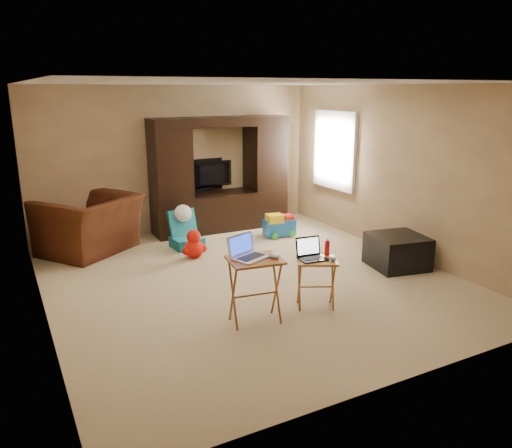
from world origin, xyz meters
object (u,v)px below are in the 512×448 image
television (215,175)px  recliner (90,225)px  push_toy (279,225)px  ottoman (397,251)px  child_rocker (186,230)px  mouse_left (274,255)px  entertainment_center (220,174)px  tray_table_left (255,291)px  tray_table_right (316,284)px  laptop_right (313,250)px  mouse_right (333,259)px  water_bottle (327,248)px  laptop_left (251,248)px  plush_toy (194,244)px

television → recliner: 2.41m
push_toy → recliner: bearing=179.3°
push_toy → television: bearing=132.4°
ottoman → push_toy: bearing=108.5°
child_rocker → mouse_left: mouse_left is taller
entertainment_center → tray_table_left: entertainment_center is taller
television → child_rocker: bearing=41.7°
recliner → tray_table_right: bearing=84.5°
entertainment_center → tray_table_right: (-0.39, -3.57, -0.70)m
laptop_right → mouse_right: (0.17, -0.14, -0.10)m
recliner → water_bottle: size_ratio=7.49×
entertainment_center → laptop_right: entertainment_center is taller
mouse_right → mouse_left: bearing=176.8°
recliner → laptop_right: (1.87, -3.27, 0.27)m
tray_table_left → tray_table_right: size_ratio=1.24×
tray_table_left → tray_table_right: tray_table_left is taller
mouse_left → water_bottle: bearing=11.3°
recliner → child_rocker: 1.46m
television → mouse_right: bearing=80.6°
television → ottoman: 3.57m
recliner → laptop_right: size_ratio=4.40×
recliner → push_toy: (2.99, -0.61, -0.23)m
child_rocker → laptop_left: (-0.28, -2.78, 0.54)m
mouse_left → plush_toy: bearing=90.3°
recliner → push_toy: 3.06m
entertainment_center → plush_toy: size_ratio=5.50×
child_rocker → plush_toy: bearing=-103.9°
child_rocker → water_bottle: (0.73, -2.72, 0.37)m
child_rocker → mouse_right: size_ratio=5.06×
mouse_right → water_bottle: (0.06, 0.20, 0.06)m
child_rocker → entertainment_center: bearing=34.0°
push_toy → laptop_left: bearing=-114.8°
child_rocker → ottoman: size_ratio=0.83×
ottoman → mouse_left: size_ratio=4.88×
tray_table_left → laptop_right: bearing=10.2°
water_bottle → tray_table_left: bearing=-174.8°
plush_toy → mouse_right: (0.74, -2.40, 0.38)m
television → push_toy: 1.51m
recliner → water_bottle: (2.11, -3.21, 0.23)m
child_rocker → tray_table_left: tray_table_left is taller
tray_table_right → child_rocker: bearing=127.0°
laptop_right → push_toy: bearing=72.2°
ottoman → laptop_right: bearing=-162.6°
laptop_left → mouse_left: (0.22, -0.10, -0.09)m
push_toy → water_bottle: water_bottle is taller
child_rocker → laptop_right: 2.85m
tray_table_right → laptop_right: 0.41m
plush_toy → mouse_right: 2.54m
entertainment_center → tray_table_right: entertainment_center is taller
tray_table_left → mouse_left: mouse_left is taller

